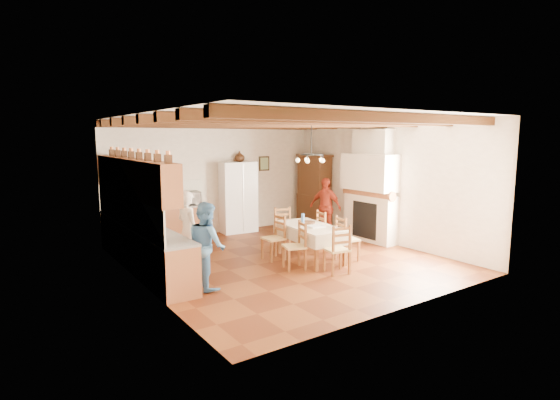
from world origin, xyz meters
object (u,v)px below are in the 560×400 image
object	(u,v)px
chair_left_near	(294,246)
chair_left_far	(273,238)
chair_right_far	(327,231)
refrigerator	(236,197)
hutch	(314,191)
chair_end_far	(285,228)
chair_right_near	(347,238)
person_woman_red	(325,207)
person_woman_blue	(207,245)
person_man	(188,232)
microwave	(188,198)
dining_table	(310,229)
chair_end_near	(337,249)

from	to	relation	value
chair_left_near	chair_left_far	bearing A→B (deg)	-166.22
chair_right_far	refrigerator	bearing A→B (deg)	22.22
hutch	chair_end_far	world-z (taller)	hutch
chair_left_far	chair_right_near	size ratio (longest dim) A/B	1.00
person_woman_red	person_woman_blue	bearing A→B (deg)	-85.08
refrigerator	person_man	bearing A→B (deg)	-128.53
chair_end_far	chair_left_far	bearing A→B (deg)	-121.30
chair_right_far	person_woman_red	world-z (taller)	person_woman_red
hutch	chair_right_far	distance (m)	2.95
chair_left_near	chair_end_far	distance (m)	1.66
chair_left_far	microwave	size ratio (longest dim) A/B	1.62
chair_left_far	person_woman_blue	bearing A→B (deg)	-66.80
chair_left_far	microwave	bearing A→B (deg)	-164.91
chair_left_near	person_woman_blue	size ratio (longest dim) A/B	0.63
chair_left_near	chair_right_near	world-z (taller)	same
chair_left_near	microwave	world-z (taller)	microwave
chair_right_near	person_man	xyz separation A→B (m)	(-3.10, 1.14, 0.32)
dining_table	person_man	distance (m)	2.58
chair_left_far	hutch	bearing A→B (deg)	128.03
refrigerator	chair_left_near	size ratio (longest dim) A/B	2.02
hutch	chair_left_far	size ratio (longest dim) A/B	2.20
dining_table	chair_right_far	size ratio (longest dim) A/B	1.84
refrigerator	chair_right_near	world-z (taller)	refrigerator
chair_end_near	person_woman_blue	xyz separation A→B (m)	(-2.42, 0.66, 0.28)
refrigerator	chair_left_near	bearing A→B (deg)	-97.30
hutch	chair_left_near	xyz separation A→B (m)	(-2.97, -3.08, -0.58)
dining_table	chair_left_near	bearing A→B (deg)	-152.40
person_woman_red	microwave	xyz separation A→B (m)	(-3.08, 1.75, 0.28)
dining_table	chair_end_near	xyz separation A→B (m)	(-0.16, -1.02, -0.18)
chair_end_far	refrigerator	bearing A→B (deg)	108.20
chair_left_near	chair_right_near	xyz separation A→B (m)	(1.30, -0.14, 0.00)
chair_left_near	person_man	bearing A→B (deg)	-102.31
person_man	person_woman_blue	world-z (taller)	person_man
chair_right_far	person_woman_blue	xyz separation A→B (m)	(-3.30, -0.65, 0.28)
hutch	person_woman_blue	distance (m)	5.76
person_woman_blue	chair_left_far	bearing A→B (deg)	-66.06
hutch	dining_table	size ratio (longest dim) A/B	1.20
chair_right_far	chair_end_near	distance (m)	1.58
dining_table	person_woman_blue	world-z (taller)	person_woman_blue
refrigerator	microwave	size ratio (longest dim) A/B	3.27
chair_right_near	chair_end_near	bearing A→B (deg)	133.89
refrigerator	person_woman_blue	world-z (taller)	refrigerator
chair_end_far	person_woman_red	distance (m)	1.67
chair_end_near	hutch	bearing A→B (deg)	-111.49
refrigerator	person_woman_blue	distance (m)	4.64
person_man	person_woman_blue	bearing A→B (deg)	167.59
dining_table	chair_right_near	size ratio (longest dim) A/B	1.84
refrigerator	chair_right_near	xyz separation A→B (m)	(0.53, -3.93, -0.49)
dining_table	person_woman_red	xyz separation A→B (m)	(1.69, 1.51, 0.12)
refrigerator	chair_right_far	size ratio (longest dim) A/B	2.02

